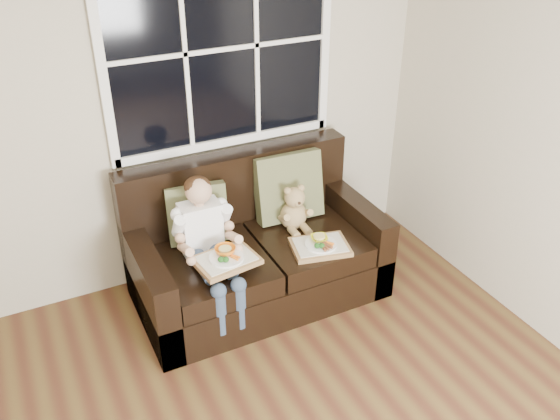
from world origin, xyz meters
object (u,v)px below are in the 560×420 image
child (206,235)px  tray_right (320,246)px  loveseat (254,254)px  teddy_bear (294,211)px  tray_left (226,258)px

child → tray_right: child is taller
loveseat → teddy_bear: 0.42m
child → tray_left: bearing=-75.9°
child → tray_right: bearing=-16.3°
teddy_bear → tray_left: (-0.64, -0.32, -0.01)m
child → tray_right: 0.77m
loveseat → child: 0.52m
loveseat → child: size_ratio=1.97×
tray_left → tray_right: tray_left is taller
child → teddy_bear: (0.70, 0.11, -0.06)m
loveseat → teddy_bear: bearing=-1.1°
tray_right → loveseat: bearing=148.7°
loveseat → tray_right: bearing=-44.2°
loveseat → teddy_bear: (0.31, -0.01, 0.28)m
child → teddy_bear: child is taller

